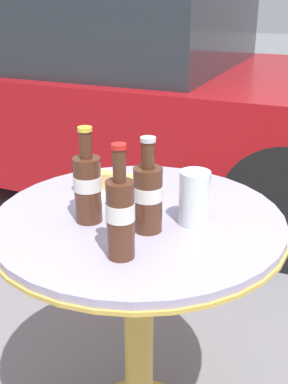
{
  "coord_description": "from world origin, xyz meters",
  "views": [
    {
      "loc": [
        0.46,
        -1.03,
        1.29
      ],
      "look_at": [
        0.0,
        0.04,
        0.8
      ],
      "focal_mm": 45.0,
      "sensor_mm": 36.0,
      "label": 1
    }
  ],
  "objects": [
    {
      "name": "cola_bottle_left",
      "position": [
        0.05,
        -0.21,
        0.85
      ],
      "size": [
        0.06,
        0.06,
        0.26
      ],
      "color": "#4C2819",
      "rests_on": "bistro_table"
    },
    {
      "name": "cola_bottle_center",
      "position": [
        -0.1,
        -0.08,
        0.84
      ],
      "size": [
        0.07,
        0.07,
        0.24
      ],
      "color": "#4C2819",
      "rests_on": "bistro_table"
    },
    {
      "name": "bistro_table",
      "position": [
        0.0,
        0.0,
        0.58
      ],
      "size": [
        0.77,
        0.77,
        0.75
      ],
      "color": "gold",
      "rests_on": "ground_plane"
    },
    {
      "name": "cola_bottle_right",
      "position": [
        0.05,
        -0.07,
        0.84
      ],
      "size": [
        0.07,
        0.07,
        0.23
      ],
      "color": "#4C2819",
      "rests_on": "bistro_table"
    },
    {
      "name": "lunch_plate_near",
      "position": [
        -0.14,
        0.11,
        0.77
      ],
      "size": [
        0.22,
        0.2,
        0.06
      ],
      "color": "silver",
      "rests_on": "bistro_table"
    },
    {
      "name": "drinking_glass",
      "position": [
        0.14,
        0.01,
        0.81
      ],
      "size": [
        0.08,
        0.08,
        0.14
      ],
      "color": "black",
      "rests_on": "bistro_table"
    },
    {
      "name": "parked_car",
      "position": [
        -1.16,
        2.0,
        0.63
      ],
      "size": [
        4.4,
        1.82,
        1.33
      ],
      "color": "#9E0F14",
      "rests_on": "ground_plane"
    }
  ]
}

